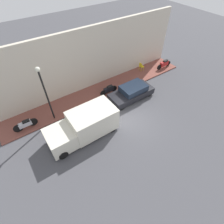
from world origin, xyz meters
The scene contains 10 objects.
ground_plane centered at (0.00, 0.00, 0.00)m, with size 60.00×60.00×0.00m, color #47474C.
sidewalk centered at (4.51, 0.00, 0.06)m, with size 2.42×18.41×0.11m.
building_facade centered at (5.87, 0.00, 2.81)m, with size 0.30×18.41×5.62m.
parked_car centered at (2.17, -1.77, 0.62)m, with size 1.76×4.12×1.28m.
delivery_van centered at (0.86, 3.81, 1.03)m, with size 2.09×5.10×2.03m.
motorcycle_red centered at (4.01, -7.87, 0.57)m, with size 0.30×1.99×0.86m.
motorcycle_black centered at (3.76, -0.33, 0.54)m, with size 0.30×1.79×0.80m.
scooter_silver centered at (3.86, 7.22, 0.54)m, with size 0.30×1.79×0.76m.
streetlamp centered at (3.70, 5.08, 3.15)m, with size 0.33×0.33×4.70m.
cafe_chair centered at (5.02, -5.38, 0.64)m, with size 0.40×0.40×0.91m.
Camera 1 is at (-6.90, 6.67, 10.66)m, focal length 28.00 mm.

